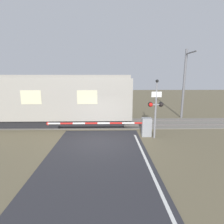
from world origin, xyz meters
name	(u,v)px	position (x,y,z in m)	size (l,w,h in m)	color
ground_plane	(100,141)	(0.00, 0.00, 0.00)	(80.00, 80.00, 0.00)	#6B6047
track_bed	(102,123)	(0.00, 3.89, 0.02)	(36.00, 3.20, 0.13)	slate
train	(40,100)	(-4.85, 3.89, 1.98)	(14.12, 3.12, 3.86)	black
crossing_barrier	(137,126)	(2.32, 0.84, 0.65)	(6.60, 0.44, 1.20)	gray
signal_post	(156,106)	(3.36, 0.49, 2.04)	(0.94, 0.26, 3.58)	gray
catenary_pole	(184,83)	(7.26, 5.78, 3.18)	(0.20, 1.90, 6.07)	slate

